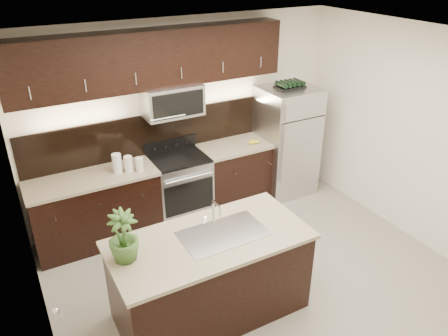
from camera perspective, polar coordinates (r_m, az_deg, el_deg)
name	(u,v)px	position (r m, az deg, el deg)	size (l,w,h in m)	color
ground	(260,280)	(5.25, 4.75, -14.39)	(4.50, 4.50, 0.00)	gray
room_walls	(259,151)	(4.24, 4.62, 2.29)	(4.52, 4.02, 2.71)	silver
counter_run	(166,191)	(6.04, -7.56, -3.01)	(3.51, 0.65, 0.94)	black
upper_fixtures	(156,67)	(5.56, -8.93, 12.85)	(3.49, 0.40, 1.66)	black
island	(210,276)	(4.57, -1.79, -13.90)	(1.96, 0.96, 0.94)	black
sink_faucet	(223,232)	(4.33, -0.16, -8.35)	(0.84, 0.50, 0.28)	silver
refrigerator	(286,141)	(6.69, 8.11, 3.47)	(0.80, 0.72, 1.66)	#B2B2B7
wine_rack	(290,85)	(6.40, 8.62, 10.70)	(0.41, 0.25, 0.10)	black
plant	(123,237)	(3.98, -13.04, -8.72)	(0.28, 0.28, 0.49)	#305120
canisters	(126,164)	(5.56, -12.72, 0.53)	(0.36, 0.19, 0.25)	silver
french_press	(269,131)	(6.44, 5.85, 4.77)	(0.10, 0.10, 0.30)	silver
bananas	(251,142)	(6.28, 3.48, 3.43)	(0.16, 0.13, 0.05)	gold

